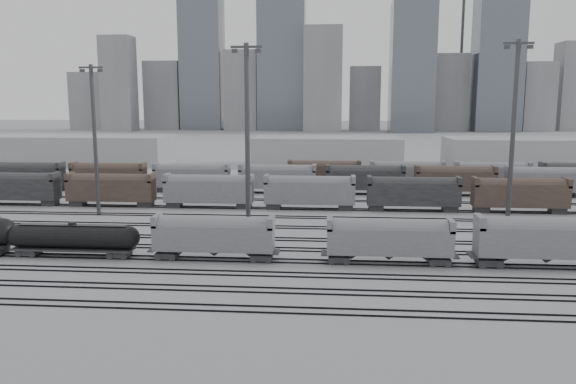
# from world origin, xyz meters

# --- Properties ---
(ground) EXTENTS (900.00, 900.00, 0.00)m
(ground) POSITION_xyz_m (0.00, 0.00, 0.00)
(ground) COLOR #B9B8BD
(ground) RESTS_ON ground
(tracks) EXTENTS (220.00, 71.50, 0.16)m
(tracks) POSITION_xyz_m (0.00, 17.50, 0.08)
(tracks) COLOR black
(tracks) RESTS_ON ground
(tank_car_b) EXTENTS (15.80, 2.63, 3.91)m
(tank_car_b) POSITION_xyz_m (-18.02, 1.00, 2.26)
(tank_car_b) COLOR black
(tank_car_b) RESTS_ON ground
(hopper_car_a) EXTENTS (13.74, 2.73, 4.91)m
(hopper_car_a) POSITION_xyz_m (-1.47, 1.00, 3.04)
(hopper_car_a) COLOR black
(hopper_car_a) RESTS_ON ground
(hopper_car_b) EXTENTS (13.81, 2.74, 4.94)m
(hopper_car_b) POSITION_xyz_m (18.19, 1.00, 3.05)
(hopper_car_b) COLOR black
(hopper_car_b) RESTS_ON ground
(hopper_car_c) EXTENTS (15.25, 3.03, 5.45)m
(hopper_car_c) POSITION_xyz_m (35.09, 1.00, 3.37)
(hopper_car_c) COLOR black
(hopper_car_c) RESTS_ON ground
(light_mast_b) EXTENTS (3.74, 0.60, 23.39)m
(light_mast_b) POSITION_xyz_m (-25.15, 24.61, 12.41)
(light_mast_b) COLOR #3B3B3D
(light_mast_b) RESTS_ON ground
(light_mast_c) EXTENTS (4.03, 0.65, 25.20)m
(light_mast_c) POSITION_xyz_m (0.64, 12.86, 13.37)
(light_mast_c) COLOR #3B3B3D
(light_mast_c) RESTS_ON ground
(light_mast_d) EXTENTS (4.24, 0.68, 26.50)m
(light_mast_d) POSITION_xyz_m (37.84, 24.08, 14.06)
(light_mast_d) COLOR #3B3B3D
(light_mast_d) RESTS_ON ground
(bg_string_near) EXTENTS (151.00, 3.00, 5.60)m
(bg_string_near) POSITION_xyz_m (8.00, 32.00, 2.80)
(bg_string_near) COLOR gray
(bg_string_near) RESTS_ON ground
(bg_string_mid) EXTENTS (151.00, 3.00, 5.60)m
(bg_string_mid) POSITION_xyz_m (18.00, 48.00, 2.80)
(bg_string_mid) COLOR black
(bg_string_mid) RESTS_ON ground
(bg_string_far) EXTENTS (66.00, 3.00, 5.60)m
(bg_string_far) POSITION_xyz_m (35.50, 56.00, 2.80)
(bg_string_far) COLOR #4F3D32
(bg_string_far) RESTS_ON ground
(warehouse_left) EXTENTS (50.00, 18.00, 8.00)m
(warehouse_left) POSITION_xyz_m (-60.00, 95.00, 4.00)
(warehouse_left) COLOR #9F9FA2
(warehouse_left) RESTS_ON ground
(warehouse_mid) EXTENTS (40.00, 18.00, 8.00)m
(warehouse_mid) POSITION_xyz_m (10.00, 95.00, 4.00)
(warehouse_mid) COLOR #9F9FA2
(warehouse_mid) RESTS_ON ground
(warehouse_right) EXTENTS (35.00, 18.00, 8.00)m
(warehouse_right) POSITION_xyz_m (60.00, 95.00, 4.00)
(warehouse_right) COLOR #9F9FA2
(warehouse_right) RESTS_ON ground
(skyline) EXTENTS (316.00, 22.40, 95.00)m
(skyline) POSITION_xyz_m (10.84, 280.00, 34.73)
(skyline) COLOR #97979A
(skyline) RESTS_ON ground
(crane_left) EXTENTS (42.00, 1.80, 100.00)m
(crane_left) POSITION_xyz_m (-28.74, 305.00, 57.39)
(crane_left) COLOR #3B3B3D
(crane_left) RESTS_ON ground
(crane_right) EXTENTS (42.00, 1.80, 100.00)m
(crane_right) POSITION_xyz_m (91.26, 305.00, 57.39)
(crane_right) COLOR #3B3B3D
(crane_right) RESTS_ON ground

